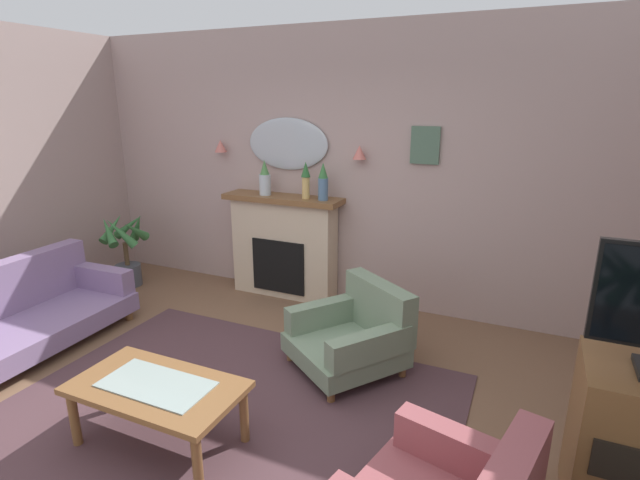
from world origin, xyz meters
The scene contains 15 objects.
floor centered at (0.00, 0.00, -0.05)m, with size 7.25×5.93×0.10m, color brown.
wall_back centered at (0.00, 2.52, 1.46)m, with size 7.25×0.10×2.92m, color #B29993.
patterned_rug centered at (0.00, 0.20, 0.01)m, with size 3.20×2.40×0.01m, color #4C3338.
fireplace centered at (-0.67, 2.29, 0.57)m, with size 1.36×0.36×1.16m.
mantel_vase_left centered at (-0.87, 2.27, 1.33)m, with size 0.13×0.13×0.39m.
mantel_vase_right centered at (-0.37, 2.27, 1.38)m, with size 0.10×0.10×0.39m.
mantel_vase_centre centered at (-0.17, 2.27, 1.35)m, with size 0.11×0.11×0.39m.
wall_mirror centered at (-0.67, 2.44, 1.71)m, with size 0.96×0.06×0.56m, color #B2BCC6.
wall_sconce_left centered at (-1.52, 2.39, 1.66)m, with size 0.14×0.14×0.14m, color #D17066.
wall_sconce_right centered at (0.18, 2.39, 1.66)m, with size 0.14×0.14×0.14m, color #D17066.
framed_picture centered at (0.83, 2.45, 1.75)m, with size 0.28×0.03×0.36m, color #4C6B56.
coffee_table centered at (-0.20, -0.27, 0.38)m, with size 1.10×0.60×0.45m.
floral_couch centered at (-2.24, 0.26, 0.32)m, with size 0.91×1.74×0.76m.
armchair_by_coffee_table centered at (0.62, 1.15, 0.31)m, with size 1.13×1.13×0.71m.
potted_plant_tall_palm centered at (-2.52, 1.77, 0.46)m, with size 0.56×0.57×0.90m.
Camera 1 is at (1.84, -2.27, 2.18)m, focal length 26.95 mm.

